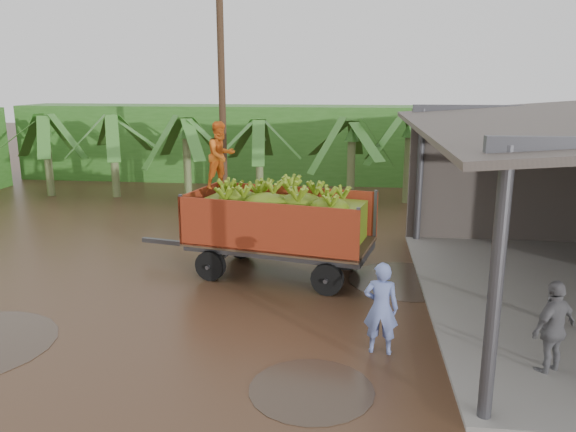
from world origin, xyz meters
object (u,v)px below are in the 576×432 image
at_px(man_blue, 381,308).
at_px(utility_pole, 222,90).
at_px(man_grey, 553,329).
at_px(banana_trailer, 278,222).

distance_m(man_blue, utility_pole, 11.65).
bearing_deg(man_blue, man_grey, 175.84).
distance_m(banana_trailer, utility_pole, 7.19).
xyz_separation_m(banana_trailer, man_grey, (5.16, -4.43, -0.54)).
bearing_deg(man_blue, utility_pole, -56.92).
xyz_separation_m(banana_trailer, man_blue, (2.38, -3.95, -0.52)).
bearing_deg(utility_pole, banana_trailer, -65.11).
bearing_deg(man_blue, banana_trailer, -53.32).
bearing_deg(banana_trailer, utility_pole, 127.30).
xyz_separation_m(man_blue, utility_pole, (-5.11, 9.84, 3.60)).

